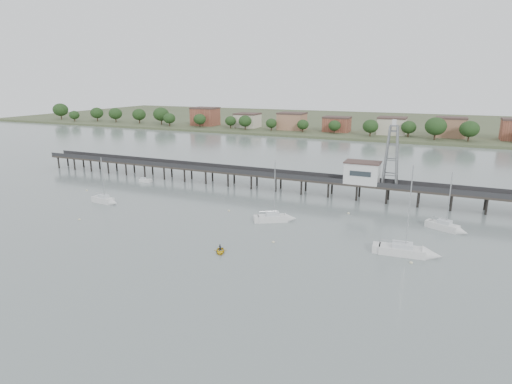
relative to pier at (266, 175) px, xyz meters
The scene contains 13 objects.
ground_plane 60.12m from the pier, 90.00° to the right, with size 500.00×500.00×0.00m, color slate.
pier is the anchor object (origin of this frame).
pier_building 25.16m from the pier, ahead, with size 8.40×5.40×5.30m.
lattice_tower 32.34m from the pier, ahead, with size 3.20×3.20×15.50m.
sailboat_c 27.11m from the pier, 62.26° to the right, with size 8.10×6.10×13.28m.
sailboat_e 47.89m from the pier, 19.93° to the right, with size 7.54×4.96×12.17m.
sailboat_d 50.59m from the pier, 38.73° to the right, with size 10.13×3.58×16.27m.
sailboat_a 40.52m from the pier, 136.32° to the right, with size 6.98×2.58×11.43m.
white_tender 35.20m from the pier, 168.92° to the right, with size 3.65×1.68×1.39m.
yellow_dinghy 44.38m from the pier, 77.84° to the right, with size 2.17×0.63×3.04m, color gold.
dinghy_occupant 44.38m from the pier, 77.84° to the right, with size 0.46×1.25×0.30m, color black.
mooring_buoys 27.87m from the pier, 85.95° to the right, with size 82.34×27.28×0.39m.
far_shore 179.60m from the pier, 89.89° to the left, with size 500.00×170.00×10.40m.
Camera 1 is at (41.83, -42.53, 28.56)m, focal length 30.00 mm.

